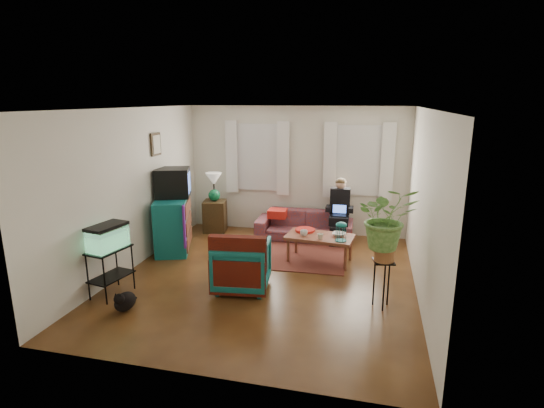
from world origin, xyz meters
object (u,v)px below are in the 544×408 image
(side_table, at_px, (215,216))
(armchair, at_px, (242,262))
(dresser, at_px, (173,224))
(aquarium_stand, at_px, (111,272))
(plant_stand, at_px, (382,284))
(coffee_table, at_px, (319,248))
(sofa, at_px, (304,221))

(side_table, height_order, armchair, armchair)
(dresser, xyz_separation_m, aquarium_stand, (-0.01, -1.93, -0.15))
(side_table, height_order, plant_stand, plant_stand)
(side_table, distance_m, coffee_table, 2.66)
(sofa, bearing_deg, side_table, 176.36)
(sofa, bearing_deg, coffee_table, -70.43)
(dresser, height_order, plant_stand, dresser)
(aquarium_stand, bearing_deg, armchair, 30.93)
(aquarium_stand, relative_size, plant_stand, 1.04)
(aquarium_stand, distance_m, plant_stand, 3.78)
(armchair, height_order, plant_stand, armchair)
(side_table, relative_size, coffee_table, 0.59)
(side_table, distance_m, armchair, 2.89)
(aquarium_stand, relative_size, armchair, 0.86)
(aquarium_stand, height_order, plant_stand, aquarium_stand)
(armchair, bearing_deg, side_table, -68.00)
(armchair, bearing_deg, aquarium_stand, 13.50)
(sofa, relative_size, side_table, 2.88)
(sofa, height_order, plant_stand, sofa)
(aquarium_stand, bearing_deg, coffee_table, 46.44)
(sofa, bearing_deg, dresser, -154.21)
(side_table, relative_size, dresser, 0.60)
(side_table, relative_size, plant_stand, 0.99)
(plant_stand, bearing_deg, armchair, 176.23)
(side_table, bearing_deg, sofa, -1.70)
(aquarium_stand, relative_size, coffee_table, 0.61)
(side_table, xyz_separation_m, plant_stand, (3.39, -2.66, 0.00))
(armchair, distance_m, coffee_table, 1.65)
(side_table, relative_size, armchair, 0.82)
(dresser, xyz_separation_m, armchair, (1.73, -1.29, -0.09))
(dresser, bearing_deg, armchair, -55.97)
(sofa, xyz_separation_m, dresser, (-2.26, -1.19, 0.12))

